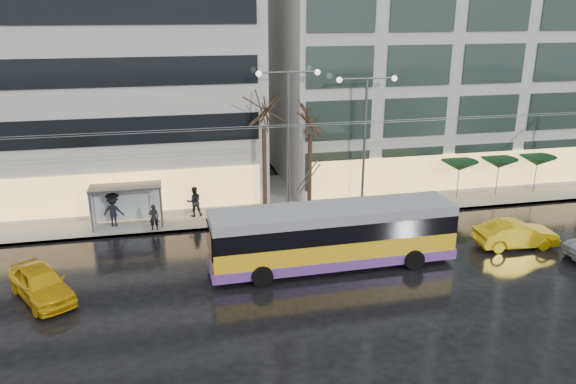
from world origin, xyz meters
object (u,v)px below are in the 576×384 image
object	(u,v)px
street_lamp_near	(288,122)
bus_shelter	(120,196)
trolleybus	(333,238)
taxi_a	(41,283)

from	to	relation	value
street_lamp_near	bus_shelter	bearing A→B (deg)	-179.37
trolleybus	taxi_a	world-z (taller)	trolleybus
trolleybus	street_lamp_near	world-z (taller)	street_lamp_near
trolleybus	taxi_a	distance (m)	14.03
trolleybus	street_lamp_near	distance (m)	9.19
taxi_a	street_lamp_near	bearing A→B (deg)	2.45
bus_shelter	trolleybus	bearing A→B (deg)	-35.87
trolleybus	street_lamp_near	xyz separation A→B (m)	(-0.58, 8.04, 4.41)
bus_shelter	taxi_a	xyz separation A→B (m)	(-3.04, -8.39, -1.18)
trolleybus	street_lamp_near	size ratio (longest dim) A/B	1.40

